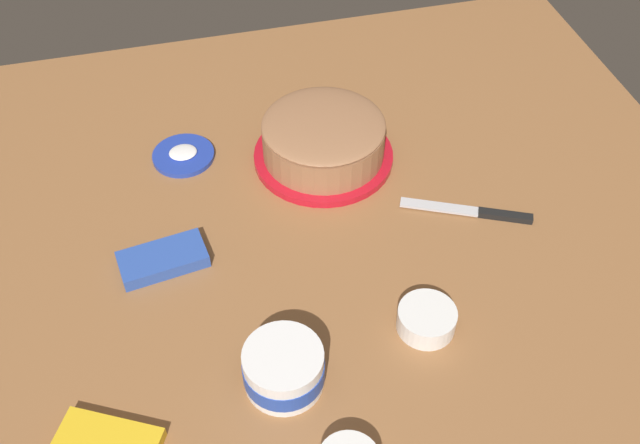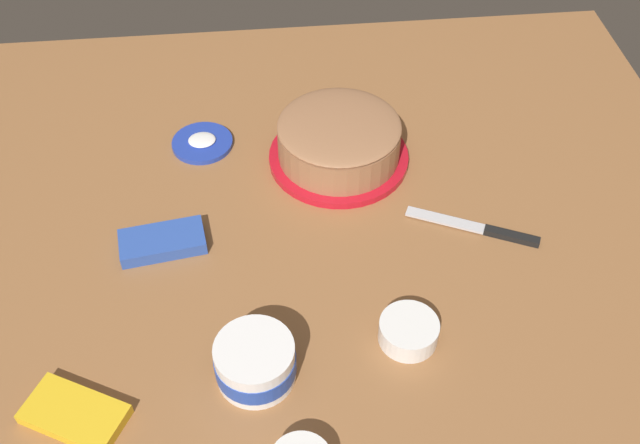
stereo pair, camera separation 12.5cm
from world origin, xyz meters
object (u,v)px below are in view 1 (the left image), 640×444
at_px(frosting_tub_lid, 183,155).
at_px(candy_box_lower, 163,259).
at_px(sprinkle_bowl_green, 427,319).
at_px(frosted_cake, 323,141).
at_px(frosting_tub, 284,368).
at_px(spreading_knife, 478,212).

height_order(frosting_tub_lid, candy_box_lower, candy_box_lower).
relative_size(frosting_tub_lid, candy_box_lower, 0.83).
bearing_deg(frosting_tub_lid, sprinkle_bowl_green, -56.83).
bearing_deg(candy_box_lower, frosting_tub_lid, 67.60).
bearing_deg(sprinkle_bowl_green, frosted_cake, 97.85).
relative_size(frosted_cake, candy_box_lower, 1.86).
relative_size(frosted_cake, frosting_tub, 2.24).
height_order(frosting_tub_lid, spreading_knife, frosting_tub_lid).
relative_size(frosted_cake, frosting_tub_lid, 2.25).
xyz_separation_m(frosting_tub_lid, spreading_knife, (0.49, -0.28, -0.00)).
bearing_deg(sprinkle_bowl_green, spreading_knife, 49.89).
height_order(frosted_cake, spreading_knife, frosted_cake).
distance_m(frosting_tub_lid, candy_box_lower, 0.27).
bearing_deg(spreading_knife, sprinkle_bowl_green, -130.11).
distance_m(frosted_cake, frosting_tub, 0.49).
bearing_deg(frosting_tub, frosted_cake, 68.90).
relative_size(sprinkle_bowl_green, candy_box_lower, 0.64).
bearing_deg(frosting_tub, candy_box_lower, 118.98).
relative_size(frosting_tub_lid, spreading_knife, 0.54).
distance_m(frosting_tub, sprinkle_bowl_green, 0.24).
height_order(spreading_knife, sprinkle_bowl_green, sprinkle_bowl_green).
xyz_separation_m(frosted_cake, frosting_tub, (-0.18, -0.46, -0.01)).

